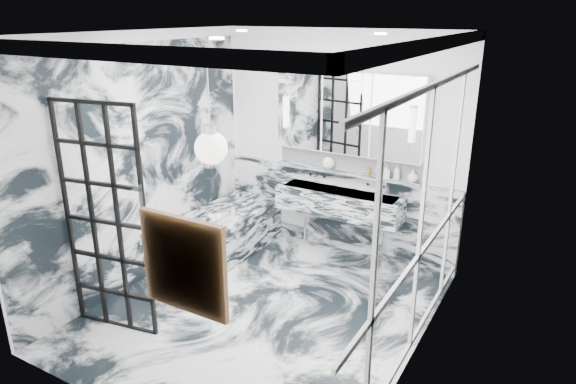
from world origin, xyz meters
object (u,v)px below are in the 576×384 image
Objects in this scene: crittall_door at (105,222)px; bathtub at (224,233)px; mirror_cabinet at (348,113)px; trough_sink at (339,202)px.

bathtub is (-0.07, 1.87, -0.85)m from crittall_door.
mirror_cabinet is 1.15× the size of bathtub.
crittall_door is 1.36× the size of bathtub.
trough_sink reaches higher than bathtub.
crittall_door is at bearing -114.93° from mirror_cabinet.
trough_sink is 1.10m from mirror_cabinet.
crittall_door reaches higher than bathtub.
mirror_cabinet is at bearing 90.00° from trough_sink.
crittall_door is 1.18× the size of mirror_cabinet.
mirror_cabinet is 2.20m from bathtub.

